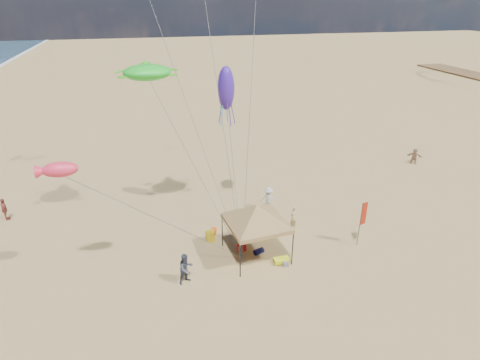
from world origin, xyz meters
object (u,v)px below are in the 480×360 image
at_px(cooler_blue, 274,221).
at_px(person_near_b, 186,269).
at_px(person_far_a, 4,209).
at_px(beach_cart, 281,260).
at_px(cooler_red, 241,247).
at_px(person_near_a, 293,217).
at_px(person_far_c, 414,156).
at_px(feather_flag, 363,216).
at_px(chair_green, 272,231).
at_px(person_near_c, 268,199).
at_px(canopy_tent, 257,207).
at_px(chair_yellow, 210,236).

height_order(cooler_blue, person_near_b, person_near_b).
bearing_deg(person_far_a, beach_cart, -138.67).
xyz_separation_m(cooler_red, person_near_a, (4.06, 1.75, 0.61)).
bearing_deg(person_far_c, person_near_a, -112.83).
relative_size(feather_flag, chair_green, 4.33).
height_order(cooler_blue, person_near_c, person_near_c).
xyz_separation_m(canopy_tent, beach_cart, (1.24, -1.14, -3.13)).
xyz_separation_m(canopy_tent, person_far_a, (-15.80, 8.29, -2.51)).
relative_size(chair_yellow, person_near_a, 0.44).
bearing_deg(cooler_blue, chair_yellow, -167.34).
bearing_deg(cooler_blue, person_near_b, -144.66).
relative_size(feather_flag, chair_yellow, 4.33).
bearing_deg(chair_yellow, canopy_tent, -42.15).
xyz_separation_m(cooler_blue, person_far_c, (16.07, 7.05, 0.55)).
distance_m(canopy_tent, person_near_a, 4.86).
relative_size(chair_green, person_far_c, 0.47).
bearing_deg(person_near_b, feather_flag, -23.76).
bearing_deg(person_near_c, cooler_blue, 106.55).
distance_m(feather_flag, person_far_c, 15.95).
distance_m(cooler_blue, person_far_a, 18.78).
distance_m(canopy_tent, chair_green, 3.85).
distance_m(person_near_c, person_far_a, 18.50).
bearing_deg(cooler_red, person_near_c, 54.90).
relative_size(cooler_red, person_near_b, 0.30).
bearing_deg(person_near_b, person_near_a, -1.89).
distance_m(cooler_red, beach_cart, 2.69).
bearing_deg(cooler_red, cooler_blue, 40.21).
bearing_deg(chair_green, cooler_red, -155.41).
relative_size(cooler_red, cooler_blue, 1.00).
bearing_deg(person_near_a, person_near_c, -105.46).
bearing_deg(beach_cart, chair_yellow, 137.71).
relative_size(beach_cart, person_far_a, 0.55).
height_order(cooler_blue, person_near_a, person_near_a).
height_order(feather_flag, person_near_c, feather_flag).
bearing_deg(feather_flag, person_near_a, 138.41).
xyz_separation_m(chair_green, person_near_a, (1.69, 0.67, 0.45)).
xyz_separation_m(chair_green, person_near_b, (-6.03, -3.27, 0.55)).
relative_size(chair_green, person_far_a, 0.43).
bearing_deg(person_near_a, cooler_blue, -69.89).
relative_size(person_near_a, person_far_a, 0.97).
bearing_deg(cooler_blue, feather_flag, -40.38).
xyz_separation_m(canopy_tent, chair_yellow, (-2.42, 2.19, -2.98)).
distance_m(cooler_red, person_near_c, 5.54).
height_order(cooler_blue, beach_cart, cooler_blue).
bearing_deg(chair_yellow, person_near_a, 2.72).
relative_size(canopy_tent, person_near_b, 3.57).
xyz_separation_m(canopy_tent, person_near_a, (3.34, 2.46, -2.53)).
bearing_deg(person_near_a, feather_flag, 104.84).
bearing_deg(cooler_blue, cooler_red, -139.79).
bearing_deg(chair_yellow, person_far_c, 21.33).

